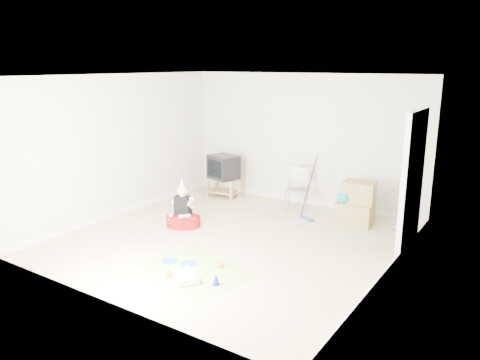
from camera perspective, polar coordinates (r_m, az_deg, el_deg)
The scene contains 16 objects.
ground at distance 7.65m, azimuth -1.04°, elevation -7.27°, with size 5.00×5.00×0.00m, color beige.
doorway_recess at distance 7.44m, azimuth 20.38°, elevation -0.48°, with size 0.02×0.90×2.05m, color black.
tv_stand at distance 9.98m, azimuth -2.01°, elevation -0.70°, with size 0.66×0.44×0.40m.
crt_tv at distance 9.88m, azimuth -2.03°, elevation 1.58°, with size 0.58×0.48×0.50m, color black.
folding_chair at distance 9.00m, azimuth 6.94°, elevation -1.22°, with size 0.48×0.47×0.88m.
cardboard_boxes at distance 8.47m, azimuth 13.92°, elevation -2.87°, with size 0.67×0.54×0.78m.
floor_mop at distance 8.57m, azimuth 8.24°, elevation -3.17°, with size 0.30×0.36×1.14m.
book_pile at distance 8.50m, azimuth 18.98°, elevation -5.53°, with size 0.28×0.32×0.09m.
seated_woman at distance 8.26m, azimuth -6.95°, elevation -4.29°, with size 0.72×0.72×0.89m.
party_mat at distance 6.61m, azimuth -5.58°, elevation -10.87°, with size 1.50×1.09×0.01m, color #F032A0.
birthday_cake at distance 6.29m, azimuth -6.65°, elevation -11.80°, with size 0.43×0.42×0.16m.
blue_plate_near at distance 6.78m, azimuth -6.36°, elevation -10.12°, with size 0.22×0.22×0.01m, color blue.
blue_plate_far at distance 6.91m, azimuth -8.59°, elevation -9.74°, with size 0.23×0.23×0.01m, color blue.
orange_cup_near at distance 6.62m, azimuth -2.41°, elevation -10.36°, with size 0.07×0.07×0.08m, color orange.
orange_cup_far at distance 6.41m, azimuth -8.61°, elevation -11.33°, with size 0.07×0.07×0.08m, color orange.
blue_party_hat at distance 6.15m, azimuth -2.94°, elevation -12.00°, with size 0.10×0.10×0.15m, color #171EA5.
Camera 1 is at (4.05, -5.86, 2.78)m, focal length 35.00 mm.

